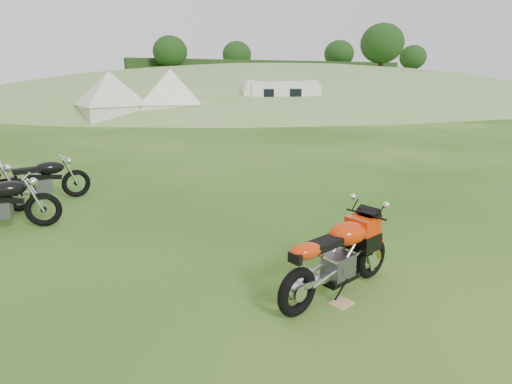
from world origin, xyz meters
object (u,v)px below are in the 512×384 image
sport_motorcycle (338,251)px  tent_mid (172,96)px  plywood_board (341,303)px  vintage_moto_d (41,179)px  tent_left (111,98)px  caravan (280,99)px

sport_motorcycle → tent_mid: 22.13m
plywood_board → vintage_moto_d: vintage_moto_d is taller
plywood_board → vintage_moto_d: size_ratio=0.13×
tent_left → sport_motorcycle: bearing=-99.3°
tent_left → caravan: 10.18m
plywood_board → vintage_moto_d: (-2.91, 6.28, 0.49)m
tent_mid → sport_motorcycle: bearing=-83.0°
caravan → tent_mid: bearing=-176.5°
vintage_moto_d → tent_mid: (7.63, 15.55, 0.92)m
sport_motorcycle → tent_left: bearing=73.1°
sport_motorcycle → caravan: (11.14, 19.92, 0.58)m
sport_motorcycle → tent_mid: (4.62, 21.62, 0.85)m
sport_motorcycle → vintage_moto_d: bearing=102.6°
vintage_moto_d → caravan: bearing=34.9°
sport_motorcycle → tent_left: size_ratio=0.59×
caravan → tent_left: bearing=-174.6°
plywood_board → tent_left: (1.31, 22.38, 1.37)m
vintage_moto_d → tent_left: tent_left is taller
tent_left → caravan: bearing=-18.8°
sport_motorcycle → vintage_moto_d: size_ratio=0.99×
plywood_board → tent_mid: tent_mid is taller
plywood_board → tent_mid: (4.72, 21.84, 1.41)m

